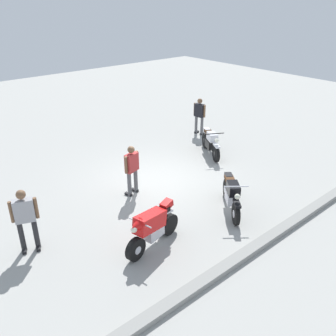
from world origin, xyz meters
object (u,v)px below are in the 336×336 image
at_px(motorcycle_silver_cruiser, 211,142).
at_px(person_in_red_shirt, 132,167).
at_px(person_in_gray_shirt, 25,216).
at_px(person_in_black_shirt, 199,114).
at_px(motorcycle_red_sportbike, 152,227).
at_px(motorcycle_black_cruiser, 232,195).

height_order(motorcycle_silver_cruiser, person_in_red_shirt, person_in_red_shirt).
bearing_deg(motorcycle_silver_cruiser, person_in_gray_shirt, -51.77).
bearing_deg(person_in_gray_shirt, person_in_black_shirt, 129.99).
height_order(motorcycle_red_sportbike, person_in_gray_shirt, person_in_gray_shirt).
bearing_deg(motorcycle_red_sportbike, motorcycle_black_cruiser, 163.50).
height_order(motorcycle_red_sportbike, person_in_black_shirt, person_in_black_shirt).
height_order(motorcycle_black_cruiser, motorcycle_red_sportbike, motorcycle_red_sportbike).
distance_m(motorcycle_red_sportbike, person_in_red_shirt, 2.84).
bearing_deg(motorcycle_red_sportbike, motorcycle_silver_cruiser, -163.29).
distance_m(motorcycle_black_cruiser, person_in_red_shirt, 3.23).
bearing_deg(person_in_red_shirt, person_in_black_shirt, -81.68).
distance_m(person_in_gray_shirt, person_in_black_shirt, 9.82).
bearing_deg(motorcycle_red_sportbike, person_in_red_shirt, -128.27).
height_order(motorcycle_black_cruiser, person_in_black_shirt, person_in_black_shirt).
bearing_deg(person_in_black_shirt, motorcycle_silver_cruiser, -131.23).
bearing_deg(person_in_gray_shirt, motorcycle_red_sportbike, 72.87).
height_order(motorcycle_red_sportbike, person_in_red_shirt, person_in_red_shirt).
distance_m(motorcycle_silver_cruiser, person_in_gray_shirt, 8.07).
relative_size(person_in_gray_shirt, person_in_red_shirt, 1.03).
bearing_deg(person_in_black_shirt, motorcycle_red_sportbike, -150.62).
xyz_separation_m(motorcycle_silver_cruiser, person_in_black_shirt, (-1.32, -1.99, 0.44)).
distance_m(motorcycle_black_cruiser, person_in_black_shirt, 6.63).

